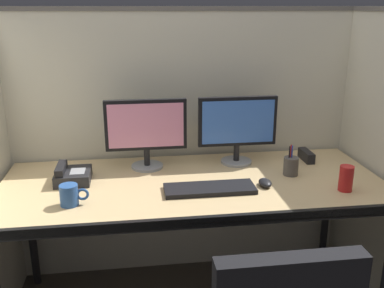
{
  "coord_description": "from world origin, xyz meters",
  "views": [
    {
      "loc": [
        -0.29,
        -1.7,
        1.58
      ],
      "look_at": [
        0.0,
        0.35,
        0.92
      ],
      "focal_mm": 40.9,
      "sensor_mm": 36.0,
      "label": 1
    }
  ],
  "objects": [
    {
      "name": "monitor_left",
      "position": [
        -0.22,
        0.53,
        0.96
      ],
      "size": [
        0.43,
        0.17,
        0.37
      ],
      "color": "gray",
      "rests_on": "desk"
    },
    {
      "name": "red_stapler",
      "position": [
        0.68,
        0.52,
        0.77
      ],
      "size": [
        0.04,
        0.15,
        0.06
      ],
      "primitive_type": "cube",
      "color": "black",
      "rests_on": "desk"
    },
    {
      "name": "soda_can",
      "position": [
        0.7,
        0.09,
        0.8
      ],
      "size": [
        0.07,
        0.07,
        0.12
      ],
      "primitive_type": "cylinder",
      "color": "red",
      "rests_on": "desk"
    },
    {
      "name": "desk",
      "position": [
        0.0,
        0.29,
        0.69
      ],
      "size": [
        1.9,
        0.8,
        0.74
      ],
      "color": "tan",
      "rests_on": "ground"
    },
    {
      "name": "pen_cup",
      "position": [
        0.51,
        0.32,
        0.79
      ],
      "size": [
        0.08,
        0.08,
        0.16
      ],
      "color": "#4C4742",
      "rests_on": "desk"
    },
    {
      "name": "keyboard_main",
      "position": [
        0.06,
        0.17,
        0.75
      ],
      "size": [
        0.43,
        0.15,
        0.02
      ],
      "primitive_type": "cube",
      "color": "black",
      "rests_on": "desk"
    },
    {
      "name": "cubicle_partition_rear",
      "position": [
        0.0,
        0.74,
        0.79
      ],
      "size": [
        2.21,
        0.06,
        1.57
      ],
      "color": "beige",
      "rests_on": "ground"
    },
    {
      "name": "computer_mouse",
      "position": [
        0.34,
        0.19,
        0.76
      ],
      "size": [
        0.06,
        0.1,
        0.04
      ],
      "color": "black",
      "rests_on": "desk"
    },
    {
      "name": "monitor_right",
      "position": [
        0.28,
        0.53,
        0.96
      ],
      "size": [
        0.43,
        0.17,
        0.37
      ],
      "color": "gray",
      "rests_on": "desk"
    },
    {
      "name": "coffee_mug",
      "position": [
        -0.57,
        0.11,
        0.79
      ],
      "size": [
        0.13,
        0.08,
        0.09
      ],
      "color": "#264C8C",
      "rests_on": "desk"
    },
    {
      "name": "desk_phone",
      "position": [
        -0.6,
        0.38,
        0.77
      ],
      "size": [
        0.17,
        0.19,
        0.09
      ],
      "color": "black",
      "rests_on": "desk"
    }
  ]
}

